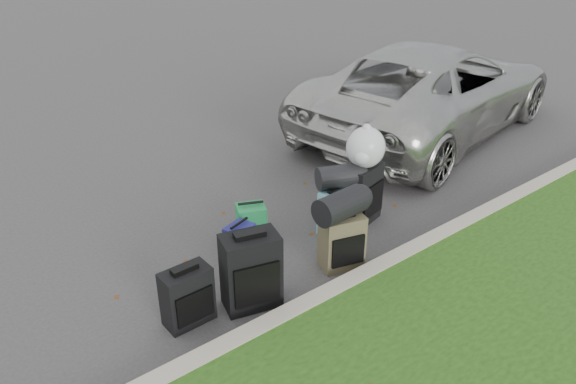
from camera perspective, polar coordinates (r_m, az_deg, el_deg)
ground at (r=6.39m, az=1.82°, el=-4.77°), size 120.00×120.00×0.00m
curb at (r=5.76m, az=8.27°, el=-8.30°), size 120.00×0.18×0.15m
suv at (r=9.43m, az=14.36°, el=10.15°), size 5.56×3.34×1.44m
suitcase_small_black at (r=5.17m, az=-10.19°, el=-10.41°), size 0.45×0.25×0.55m
suitcase_large_black_left at (r=5.24m, az=-3.78°, el=-8.03°), size 0.59×0.44×0.75m
suitcase_olive at (r=5.82m, az=5.49°, el=-5.02°), size 0.49×0.38×0.59m
suitcase_teal at (r=6.41m, az=4.82°, el=-2.04°), size 0.38×0.24×0.53m
suitcase_large_black_right at (r=6.63m, az=7.49°, el=-0.14°), size 0.53×0.39×0.72m
tote_green at (r=6.41m, az=-3.76°, el=-2.85°), size 0.40×0.36×0.36m
tote_navy at (r=6.11m, az=-4.92°, el=-4.77°), size 0.35×0.31×0.32m
duffel_left at (r=5.56m, az=5.39°, el=-1.38°), size 0.55×0.32×0.29m
duffel_right at (r=6.31m, az=5.13°, el=1.55°), size 0.54×0.43×0.27m
trash_bag at (r=6.38m, az=7.89°, el=4.52°), size 0.45×0.45×0.45m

